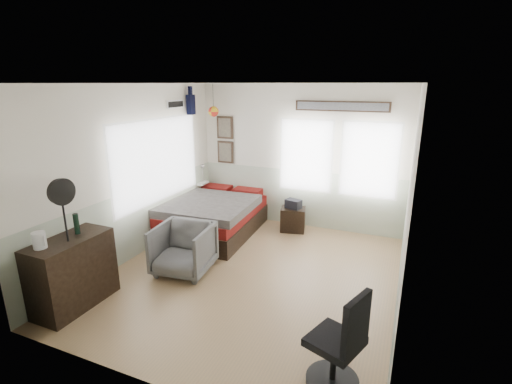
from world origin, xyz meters
TOP-DOWN VIEW (x-y plane):
  - ground_plane at (0.00, 0.00)m, footprint 4.00×4.50m
  - room_shell at (-0.08, 0.19)m, footprint 4.02×4.52m
  - wall_decor at (-1.10, 1.96)m, footprint 3.55×1.32m
  - bed at (-1.30, 1.24)m, footprint 1.58×2.13m
  - dresser at (-1.74, -1.55)m, footprint 0.48×1.00m
  - armchair at (-0.96, -0.29)m, footprint 0.87×0.89m
  - nightstand at (0.03, 1.89)m, footprint 0.52×0.45m
  - task_chair at (1.56, -1.59)m, footprint 0.56×0.56m
  - kettle at (-1.80, -1.86)m, footprint 0.17×0.15m
  - bottle at (-1.76, -1.38)m, footprint 0.07×0.07m
  - stand_fan at (-1.67, -1.60)m, footprint 0.11×0.32m
  - black_bag at (0.03, 1.89)m, footprint 0.32×0.25m

SIDE VIEW (x-z plane):
  - ground_plane at x=0.00m, z-range -0.01..0.00m
  - nightstand at x=0.03m, z-range 0.00..0.45m
  - bed at x=-1.30m, z-range -0.01..0.65m
  - armchair at x=-0.96m, z-range 0.00..0.73m
  - task_chair at x=1.56m, z-range -0.09..0.90m
  - dresser at x=-1.74m, z-range 0.00..0.90m
  - black_bag at x=0.03m, z-range 0.45..0.62m
  - kettle at x=-1.80m, z-range 0.90..1.09m
  - bottle at x=-1.76m, z-range 0.90..1.16m
  - stand_fan at x=-1.67m, z-range 1.11..1.89m
  - room_shell at x=-0.08m, z-range 0.26..2.97m
  - wall_decor at x=-1.10m, z-range 1.38..2.82m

